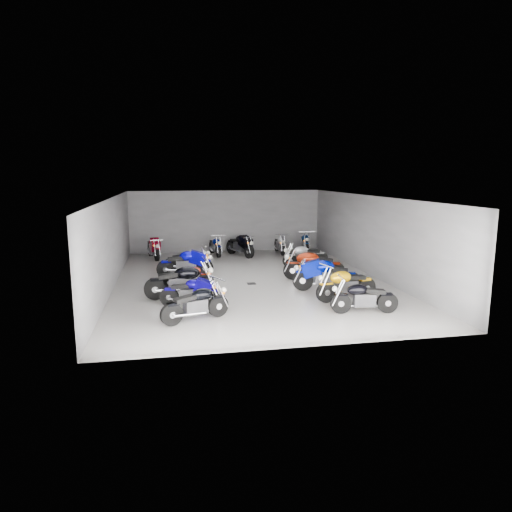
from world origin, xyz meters
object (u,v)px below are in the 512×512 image
(motorcycle_left_d, at_px, (189,277))
(motorcycle_back_d, at_px, (240,245))
(motorcycle_right_a, at_px, (363,297))
(motorcycle_right_f, at_px, (305,256))
(motorcycle_left_e, at_px, (186,263))
(motorcycle_left_f, at_px, (188,260))
(motorcycle_back_a, at_px, (153,248))
(motorcycle_back_e, at_px, (280,244))
(drain_grate, at_px, (251,283))
(motorcycle_left_c, at_px, (181,281))
(motorcycle_left_b, at_px, (191,292))
(motorcycle_back_f, at_px, (305,242))
(motorcycle_right_d, at_px, (313,266))
(motorcycle_right_b, at_px, (346,284))
(motorcycle_right_c, at_px, (326,276))
(motorcycle_left_a, at_px, (196,304))
(motorcycle_back_c, at_px, (215,246))

(motorcycle_left_d, relative_size, motorcycle_back_d, 0.86)
(motorcycle_right_a, bearing_deg, motorcycle_right_f, 5.76)
(motorcycle_left_e, xyz_separation_m, motorcycle_left_f, (0.12, 0.95, -0.06))
(motorcycle_right_a, height_order, motorcycle_back_d, motorcycle_back_d)
(motorcycle_back_a, bearing_deg, motorcycle_back_e, 169.71)
(drain_grate, distance_m, motorcycle_left_d, 2.41)
(motorcycle_left_c, xyz_separation_m, motorcycle_left_e, (0.28, 3.15, -0.02))
(motorcycle_left_b, relative_size, motorcycle_back_f, 0.89)
(motorcycle_left_d, bearing_deg, motorcycle_right_d, 97.25)
(motorcycle_left_b, relative_size, motorcycle_back_e, 0.97)
(motorcycle_right_f, xyz_separation_m, motorcycle_back_f, (1.12, 3.72, 0.01))
(motorcycle_left_b, xyz_separation_m, motorcycle_left_c, (-0.29, 1.13, 0.09))
(motorcycle_right_b, distance_m, motorcycle_right_d, 2.95)
(drain_grate, relative_size, motorcycle_back_d, 0.15)
(motorcycle_right_c, height_order, motorcycle_right_d, motorcycle_right_c)
(drain_grate, distance_m, motorcycle_left_e, 2.92)
(motorcycle_left_a, relative_size, motorcycle_left_c, 0.84)
(drain_grate, height_order, motorcycle_right_a, motorcycle_right_a)
(motorcycle_left_a, bearing_deg, motorcycle_back_c, 148.13)
(motorcycle_left_e, bearing_deg, motorcycle_left_a, 1.24)
(motorcycle_right_a, bearing_deg, motorcycle_left_f, 43.40)
(motorcycle_right_a, xyz_separation_m, motorcycle_right_b, (0.02, 1.43, 0.05))
(motorcycle_left_c, xyz_separation_m, motorcycle_back_a, (-1.11, 7.46, -0.02))
(motorcycle_left_d, height_order, motorcycle_right_b, motorcycle_right_b)
(motorcycle_left_c, bearing_deg, motorcycle_right_a, 58.13)
(motorcycle_left_c, bearing_deg, motorcycle_back_e, 141.47)
(motorcycle_back_a, bearing_deg, motorcycle_right_f, 140.67)
(motorcycle_left_a, height_order, motorcycle_right_b, motorcycle_right_b)
(motorcycle_left_a, xyz_separation_m, motorcycle_left_d, (-0.06, 3.66, -0.05))
(motorcycle_left_b, height_order, motorcycle_right_d, motorcycle_right_d)
(motorcycle_left_f, relative_size, motorcycle_back_e, 1.03)
(motorcycle_left_d, relative_size, motorcycle_left_f, 0.93)
(motorcycle_left_e, distance_m, motorcycle_right_c, 5.73)
(motorcycle_back_e, height_order, motorcycle_back_f, motorcycle_back_f)
(motorcycle_right_d, bearing_deg, motorcycle_back_f, 3.06)
(motorcycle_right_a, distance_m, motorcycle_back_d, 10.27)
(motorcycle_left_b, bearing_deg, motorcycle_left_c, -149.84)
(motorcycle_left_b, bearing_deg, motorcycle_back_d, 177.33)
(motorcycle_right_d, xyz_separation_m, motorcycle_right_f, (0.42, 2.51, -0.07))
(drain_grate, relative_size, motorcycle_back_e, 0.16)
(motorcycle_left_b, xyz_separation_m, motorcycle_back_e, (4.96, 8.88, 0.01))
(motorcycle_left_b, relative_size, motorcycle_right_d, 0.82)
(drain_grate, distance_m, motorcycle_right_f, 3.94)
(motorcycle_left_d, xyz_separation_m, motorcycle_right_c, (4.68, -1.25, 0.13))
(drain_grate, relative_size, motorcycle_left_c, 0.14)
(motorcycle_left_d, relative_size, motorcycle_left_e, 0.83)
(motorcycle_left_c, height_order, motorcycle_back_f, motorcycle_left_c)
(motorcycle_right_c, distance_m, motorcycle_right_d, 1.78)
(motorcycle_right_a, xyz_separation_m, motorcycle_right_c, (-0.25, 2.59, 0.09))
(motorcycle_back_f, bearing_deg, motorcycle_back_c, 10.80)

